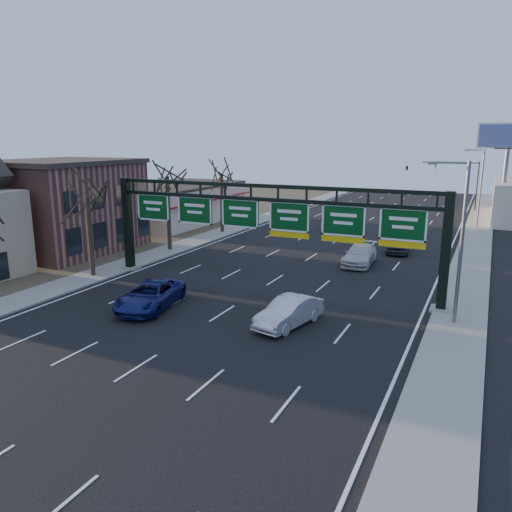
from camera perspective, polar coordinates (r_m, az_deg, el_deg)
The scene contains 20 objects.
ground at distance 28.29m, azimuth -5.86°, elevation -7.78°, with size 160.00×160.00×0.00m, color black.
sidewalk_left at distance 51.16m, azimuth -6.60°, elevation 1.82°, with size 3.00×120.00×0.12m, color gray.
sidewalk_right at distance 43.71m, azimuth 23.27°, elevation -1.16°, with size 3.00×120.00×0.12m, color gray.
dirt_strip_left at distance 58.45m, azimuth -16.83°, elevation 2.74°, with size 21.00×120.00×0.06m, color #473D2B.
lane_markings at distance 45.84m, azimuth 7.13°, elevation 0.40°, with size 21.60×120.00×0.01m, color white.
sign_gantry at distance 33.89m, azimuth 1.20°, elevation 3.92°, with size 24.60×1.20×7.20m.
brick_block at distance 49.06m, azimuth -21.11°, elevation 5.39°, with size 10.40×12.40×8.30m.
cream_strip at distance 62.93m, azimuth -9.08°, elevation 6.00°, with size 10.90×18.40×4.70m.
tree_gantry at distance 38.40m, azimuth -18.86°, elevation 8.06°, with size 3.60×3.60×8.48m.
tree_mid at distance 46.06m, azimuth -10.19°, elevation 10.23°, with size 3.60×3.60×9.24m.
tree_far at distance 54.53m, azimuth -4.00°, elevation 10.45°, with size 3.60×3.60×8.86m.
streetlight_near at distance 28.99m, azimuth 22.26°, elevation 2.25°, with size 2.15×0.22×9.00m.
streetlight_far at distance 62.74m, azimuth 24.22°, elevation 7.49°, with size 2.15×0.22×9.00m.
billboard_right at distance 67.52m, azimuth 26.84°, elevation 10.96°, with size 7.00×0.50×12.00m.
traffic_signal_mast at distance 78.08m, azimuth 19.55°, elevation 9.10°, with size 10.16×0.54×7.00m.
car_blue_suv at distance 31.25m, azimuth -12.00°, elevation -4.40°, with size 2.66×5.76×1.60m, color navy.
car_silver_sedan at distance 27.76m, azimuth 3.78°, elevation -6.43°, with size 1.66×4.76×1.57m, color silver.
car_white_wagon at distance 42.01m, azimuth 11.79°, elevation 0.14°, with size 2.23×5.49×1.59m, color silver.
car_grey_far at distance 47.44m, azimuth 15.99°, elevation 1.44°, with size 1.96×4.88×1.66m, color #3A3C3E.
car_silver_distant at distance 58.35m, azimuth 8.99°, elevation 3.90°, with size 1.71×4.90×1.61m, color #B8B8BD.
Camera 1 is at (13.82, -22.52, 10.12)m, focal length 35.00 mm.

